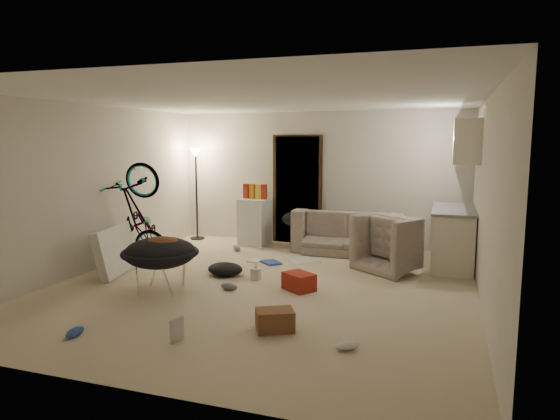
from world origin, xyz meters
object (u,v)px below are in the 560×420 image
(mini_fridge, at_px, (255,222))
(bicycle, at_px, (139,237))
(tv_box, at_px, (116,250))
(floor_lamp, at_px, (196,174))
(juicer, at_px, (256,273))
(drink_case_b, at_px, (299,282))
(sofa, at_px, (349,236))
(drink_case_a, at_px, (275,320))
(armchair, at_px, (400,249))
(saucer_chair, at_px, (160,260))
(kitchen_counter, at_px, (453,238))

(mini_fridge, bearing_deg, bicycle, -116.27)
(mini_fridge, relative_size, tv_box, 0.81)
(floor_lamp, xyz_separation_m, juicer, (2.18, -2.36, -1.21))
(floor_lamp, bearing_deg, drink_case_b, -42.41)
(mini_fridge, height_order, juicer, mini_fridge)
(sofa, height_order, bicycle, bicycle)
(mini_fridge, bearing_deg, drink_case_a, -61.85)
(sofa, bearing_deg, mini_fridge, -3.61)
(armchair, relative_size, tv_box, 0.90)
(saucer_chair, bearing_deg, mini_fridge, 88.73)
(floor_lamp, bearing_deg, drink_case_a, -53.11)
(sofa, bearing_deg, drink_case_b, 85.10)
(mini_fridge, bearing_deg, floor_lamp, 179.49)
(mini_fridge, relative_size, saucer_chair, 0.87)
(bicycle, bearing_deg, floor_lamp, -1.89)
(floor_lamp, xyz_separation_m, kitchen_counter, (4.83, -0.65, -0.87))
(tv_box, height_order, drink_case_a, tv_box)
(bicycle, bearing_deg, juicer, -101.16)
(bicycle, height_order, drink_case_a, bicycle)
(floor_lamp, height_order, bicycle, floor_lamp)
(sofa, bearing_deg, drink_case_a, 89.10)
(saucer_chair, bearing_deg, drink_case_a, -23.48)
(kitchen_counter, distance_m, drink_case_b, 2.80)
(saucer_chair, xyz_separation_m, juicer, (0.98, 0.92, -0.33))
(sofa, distance_m, drink_case_a, 3.89)
(drink_case_b, bearing_deg, kitchen_counter, 81.45)
(floor_lamp, height_order, kitchen_counter, floor_lamp)
(sofa, distance_m, bicycle, 3.57)
(armchair, relative_size, mini_fridge, 1.11)
(drink_case_b, xyz_separation_m, juicer, (-0.73, 0.30, -0.02))
(saucer_chair, relative_size, drink_case_a, 2.60)
(sofa, height_order, drink_case_a, sofa)
(kitchen_counter, xyz_separation_m, sofa, (-1.73, 0.45, -0.16))
(mini_fridge, bearing_deg, saucer_chair, -87.31)
(saucer_chair, height_order, juicer, saucer_chair)
(mini_fridge, xyz_separation_m, saucer_chair, (-0.07, -3.18, -0.01))
(kitchen_counter, height_order, saucer_chair, kitchen_counter)
(juicer, bearing_deg, drink_case_a, -62.84)
(armchair, height_order, bicycle, bicycle)
(armchair, bearing_deg, tv_box, 58.77)
(tv_box, xyz_separation_m, drink_case_a, (2.97, -1.36, -0.24))
(tv_box, height_order, drink_case_b, tv_box)
(bicycle, xyz_separation_m, drink_case_a, (2.97, -1.97, -0.33))
(sofa, bearing_deg, armchair, 136.65)
(kitchen_counter, height_order, mini_fridge, kitchen_counter)
(saucer_chair, bearing_deg, kitchen_counter, 36.00)
(saucer_chair, xyz_separation_m, tv_box, (-1.11, 0.55, -0.07))
(floor_lamp, distance_m, juicer, 3.44)
(bicycle, height_order, tv_box, bicycle)
(juicer, bearing_deg, bicycle, 173.43)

